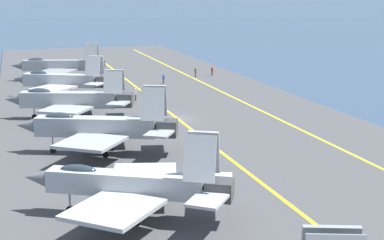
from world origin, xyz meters
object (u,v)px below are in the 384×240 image
Objects in this scene: parked_jet_second at (131,184)px; crew_blue_vest at (163,78)px; parked_jet_third at (99,127)px; parked_jet_fourth at (71,100)px; crew_red_vest at (212,71)px; parked_jet_fifth at (62,81)px; crew_brown_vest at (196,72)px; parked_jet_sixth at (60,65)px; crew_purple_vest at (194,150)px; crew_white_vest at (136,94)px.

crew_blue_vest is at bearing -16.25° from parked_jet_second.
parked_jet_second is 0.93× the size of parked_jet_third.
crew_red_vest is at bearing -43.10° from parked_jet_fourth.
parked_jet_second is at bearing -178.61° from parked_jet_fourth.
parked_jet_third reaches higher than parked_jet_fourth.
parked_jet_fifth is 29.08m from crew_brown_vest.
parked_jet_sixth reaches higher than parked_jet_fourth.
crew_purple_vest is at bearing 159.44° from crew_red_vest.
parked_jet_third is at bearing -178.42° from parked_jet_fifth.
parked_jet_fourth is at bearing 139.60° from crew_brown_vest.
crew_blue_vest is 1.00× the size of crew_red_vest.
crew_white_vest is at bearing 138.38° from crew_red_vest.
parked_jet_third is 0.99× the size of parked_jet_fourth.
crew_brown_vest is 53.80m from crew_purple_vest.
parked_jet_sixth is at bearing 86.14° from crew_red_vest.
parked_jet_sixth reaches higher than crew_blue_vest.
crew_white_vest is (-23.16, -8.82, -1.71)m from parked_jet_sixth.
crew_white_vest is (26.64, -8.96, -1.72)m from parked_jet_third.
parked_jet_sixth is 9.75× the size of crew_blue_vest.
crew_white_vest reaches higher than crew_purple_vest.
parked_jet_sixth reaches higher than crew_purple_vest.
crew_brown_vest is (29.82, -25.38, -1.45)m from parked_jet_fourth.
crew_purple_vest reaches higher than crew_blue_vest.
parked_jet_fourth is at bearing 177.81° from parked_jet_sixth.
parked_jet_sixth is at bearing -2.19° from parked_jet_fourth.
crew_red_vest is at bearing -61.43° from parked_jet_fifth.
crew_purple_vest is at bearing -33.49° from parked_jet_second.
parked_jet_second is 8.75× the size of crew_purple_vest.
crew_white_vest is 28.47m from crew_red_vest.
parked_jet_fifth is 8.89× the size of crew_blue_vest.
crew_red_vest is (30.98, -28.99, -1.52)m from parked_jet_fourth.
parked_jet_second is 0.93× the size of parked_jet_fourth.
parked_jet_third reaches higher than parked_jet_second.
parked_jet_sixth is at bearing 8.41° from crew_purple_vest.
parked_jet_second is 60.80m from crew_blue_vest.
parked_jet_second is at bearing 146.51° from crew_purple_vest.
parked_jet_fourth is 9.44× the size of crew_purple_vest.
parked_jet_third is 28.16m from crew_white_vest.
parked_jet_third is at bearing -176.24° from parked_jet_fourth.
parked_jet_sixth is (17.53, -1.03, 0.11)m from parked_jet_fifth.
crew_brown_vest reaches higher than crew_white_vest.
parked_jet_fourth is 9.49× the size of crew_blue_vest.
crew_brown_vest is 1.07× the size of crew_purple_vest.
parked_jet_second is 8.77× the size of crew_red_vest.
parked_jet_fourth is at bearing 179.16° from parked_jet_fifth.
parked_jet_fourth is at bearing 23.36° from crew_purple_vest.
parked_jet_second is 8.21× the size of crew_white_vest.
parked_jet_third is at bearing -0.92° from parked_jet_second.
parked_jet_third is 44.29m from crew_blue_vest.
parked_jet_sixth is 55.00m from crew_purple_vest.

